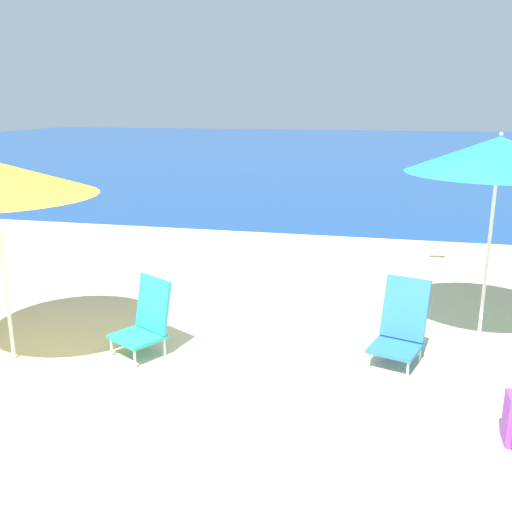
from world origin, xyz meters
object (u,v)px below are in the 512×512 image
beach_umbrella_teal (499,155)px  beach_chair_teal (146,319)px  beach_chair_blue (401,326)px  seagull (438,250)px

beach_umbrella_teal → beach_chair_teal: (-3.38, -1.15, -1.61)m
beach_chair_blue → seagull: (0.68, 4.06, -0.22)m
beach_chair_teal → seagull: size_ratio=2.90×
beach_chair_blue → beach_chair_teal: (-2.52, -0.40, 0.01)m
beach_umbrella_teal → beach_chair_teal: size_ratio=2.83×
beach_umbrella_teal → seagull: beach_umbrella_teal is taller
beach_chair_blue → seagull: beach_chair_blue is taller
beach_chair_blue → seagull: size_ratio=3.03×
beach_chair_blue → seagull: 4.12m
beach_chair_blue → seagull: bearing=98.4°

